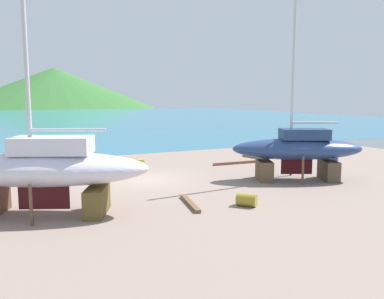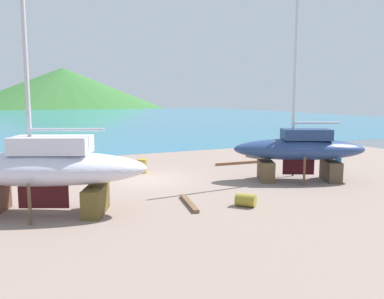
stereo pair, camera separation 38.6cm
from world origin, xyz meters
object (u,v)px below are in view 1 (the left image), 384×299
Objects in this scene: sailboat_mid_port at (44,169)px; barrel_rust_mid at (287,150)px; sailboat_small_center at (298,150)px; barrel_tipped_center at (140,166)px; worker at (335,154)px; barrel_rust_far at (247,200)px.

sailboat_mid_port is 20.48m from barrel_rust_mid.
sailboat_small_center is 12.14× the size of barrel_tipped_center.
sailboat_small_center is at bearing -152.86° from sailboat_mid_port.
sailboat_small_center is at bearing -1.86° from worker.
barrel_tipped_center is (-6.99, 5.55, -1.24)m from sailboat_small_center.
sailboat_mid_port reaches higher than barrel_tipped_center.
sailboat_mid_port is 15.48× the size of barrel_tipped_center.
worker is at bearing -18.36° from barrel_tipped_center.
worker is at bearing -100.94° from barrel_rust_mid.
barrel_tipped_center is at bearing -170.36° from barrel_rust_mid.
barrel_rust_mid is (5.70, 7.70, -1.26)m from sailboat_small_center.
sailboat_mid_port is at bearing -14.68° from worker.
sailboat_small_center is 5.98× the size of worker.
barrel_tipped_center is at bearing -109.50° from sailboat_mid_port.
worker is 6.11m from barrel_rust_mid.
worker reaches higher than barrel_rust_mid.
barrel_tipped_center is (-11.53, 3.83, -0.46)m from worker.
sailboat_small_center is 12.95m from sailboat_mid_port.
worker is at bearing -148.08° from sailboat_mid_port.
barrel_rust_mid is 12.87m from barrel_tipped_center.
barrel_rust_mid is at bearing -131.68° from sailboat_mid_port.
sailboat_small_center is at bearing 30.39° from barrel_rust_far.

